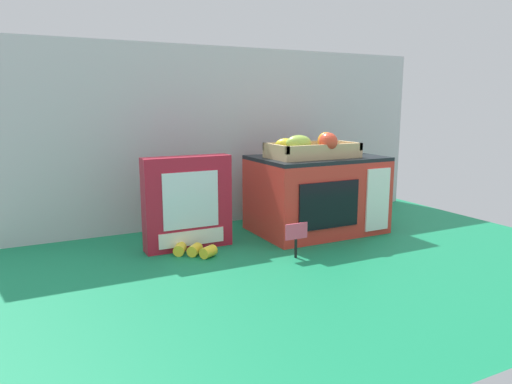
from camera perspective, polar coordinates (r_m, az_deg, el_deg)
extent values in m
plane|color=#147A4C|center=(1.52, 0.73, -5.72)|extent=(1.70, 1.70, 0.00)
cube|color=#B7BABF|center=(1.71, -3.51, 6.74)|extent=(1.61, 0.03, 0.62)
cube|color=red|center=(1.60, 7.28, -0.43)|extent=(0.42, 0.29, 0.24)
cube|color=black|center=(1.58, 7.39, 4.10)|extent=(0.42, 0.29, 0.01)
cube|color=black|center=(1.46, 8.87, -1.59)|extent=(0.22, 0.01, 0.15)
cube|color=white|center=(1.58, 14.54, -0.89)|extent=(0.09, 0.01, 0.20)
cube|color=tan|center=(1.55, 6.85, 4.61)|extent=(0.29, 0.15, 0.02)
cube|color=tan|center=(1.48, 8.40, 5.25)|extent=(0.29, 0.01, 0.02)
cube|color=tan|center=(1.60, 5.46, 5.71)|extent=(0.29, 0.01, 0.02)
cube|color=tan|center=(1.47, 2.40, 5.31)|extent=(0.01, 0.15, 0.02)
cube|color=tan|center=(1.62, 10.93, 5.63)|extent=(0.01, 0.15, 0.02)
ellipsoid|color=yellow|center=(1.49, 3.61, 5.72)|extent=(0.08, 0.07, 0.04)
sphere|color=orange|center=(1.58, 8.57, 6.18)|extent=(0.06, 0.06, 0.06)
ellipsoid|color=#9EC647|center=(1.49, 5.20, 5.89)|extent=(0.09, 0.07, 0.05)
sphere|color=#E04228|center=(1.51, 8.75, 6.01)|extent=(0.06, 0.06, 0.06)
cube|color=#B2192D|center=(1.41, -8.31, -1.30)|extent=(0.26, 0.06, 0.28)
cube|color=silver|center=(1.38, -7.90, -0.99)|extent=(0.17, 0.00, 0.17)
cube|color=white|center=(1.40, -7.78, -5.54)|extent=(0.20, 0.00, 0.04)
cylinder|color=black|center=(1.33, 4.70, -6.83)|extent=(0.01, 0.01, 0.06)
cube|color=#F44C6B|center=(1.32, 4.78, -4.78)|extent=(0.07, 0.00, 0.05)
cylinder|color=yellow|center=(1.35, -5.79, -7.22)|extent=(0.06, 0.05, 0.03)
cylinder|color=yellow|center=(1.37, -7.43, -6.96)|extent=(0.05, 0.05, 0.03)
cylinder|color=yellow|center=(1.38, -9.22, -6.85)|extent=(0.05, 0.05, 0.03)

